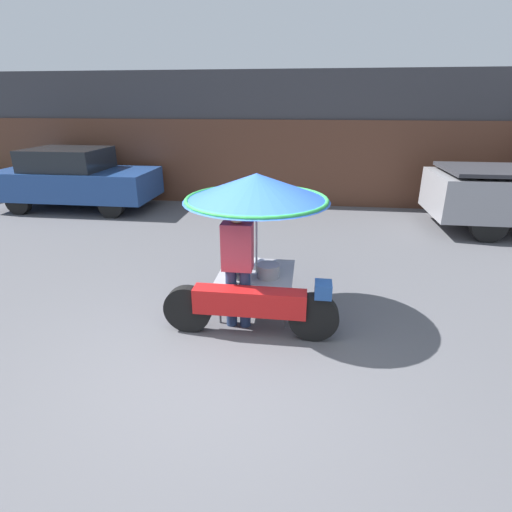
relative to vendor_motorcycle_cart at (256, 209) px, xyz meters
The scene contains 5 objects.
ground_plane 1.91m from the vendor_motorcycle_cart, 104.02° to the right, with size 36.00×36.00×0.00m, color #56565B.
shopfront_building 7.37m from the vendor_motorcycle_cart, 92.25° to the left, with size 28.00×2.06×3.55m.
vendor_motorcycle_cart is the anchor object (origin of this frame).
vendor_person 0.71m from the vendor_motorcycle_cart, 116.66° to the right, with size 0.38×0.22×1.62m.
parked_car 7.63m from the vendor_motorcycle_cart, 137.37° to the left, with size 4.12×1.83×1.61m.
Camera 1 is at (0.94, -3.74, 2.77)m, focal length 28.00 mm.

